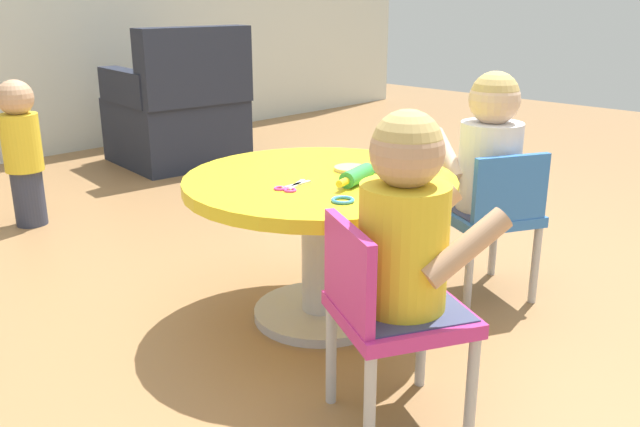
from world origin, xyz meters
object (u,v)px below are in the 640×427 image
Objects in this scene: armchair_dark at (179,115)px; craft_scissors at (290,187)px; seated_child_left at (406,221)px; child_chair_right at (491,215)px; toddler_standing at (22,149)px; seated_child_right at (490,148)px; craft_table at (320,213)px; child_chair_left at (387,313)px; rolling_pin at (357,175)px.

armchair_dark is 6.07× the size of craft_scissors.
child_chair_right is (0.80, 0.23, -0.23)m from seated_child_left.
armchair_dark is 2.44m from craft_scissors.
seated_child_right is at bearing -67.17° from toddler_standing.
seated_child_left and seated_child_right have the same top height.
craft_scissors is (-0.15, -0.03, 0.12)m from craft_table.
child_chair_left is 0.55m from craft_scissors.
seated_child_right is 0.76× the size of toddler_standing.
child_chair_left is 0.63× the size of armchair_dark.
craft_table is 1.60× the size of child_chair_left.
armchair_dark reaches higher than child_chair_left.
rolling_pin is at bearing 164.85° from seated_child_right.
craft_scissors is (0.10, -1.66, 0.13)m from toddler_standing.
craft_table is at bearing 10.23° from craft_scissors.
child_chair_right is 2.10m from toddler_standing.
child_chair_right is at bearing 16.27° from seated_child_left.
seated_child_left reaches higher than craft_scissors.
child_chair_left is at bearing -163.64° from seated_child_right.
craft_table is 2.34m from armchair_dark.
child_chair_left is 0.80× the size of toddler_standing.
craft_table is 1.60× the size of child_chair_right.
seated_child_right is at bearing 18.19° from seated_child_left.
toddler_standing is 1.67m from craft_scissors.
seated_child_left is (0.04, -0.02, 0.23)m from child_chair_left.
craft_table is at bearing 153.21° from seated_child_right.
rolling_pin is (0.28, -1.77, 0.15)m from toddler_standing.
seated_child_left reaches higher than rolling_pin.
craft_scissors is at bearing 160.53° from seated_child_right.
rolling_pin is at bearing -80.94° from toddler_standing.
craft_table is 1.28× the size of toddler_standing.
seated_child_right is at bearing -99.29° from armchair_dark.
seated_child_left is at bearing -126.00° from rolling_pin.
seated_child_left is at bearing -90.43° from toddler_standing.
craft_table is at bearing -80.99° from toddler_standing.
rolling_pin is at bearing -30.82° from craft_scissors.
seated_child_left is 2.24× the size of rolling_pin.
child_chair_left is 0.92m from seated_child_right.
craft_table is at bearing -113.65° from armchair_dark.
child_chair_right reaches higher than craft_table.
child_chair_left is 0.86m from child_chair_right.
armchair_dark is at bearing 80.71° from seated_child_right.
seated_child_right is at bearing -19.47° from craft_scissors.
child_chair_right is at bearing -19.34° from rolling_pin.
toddler_standing is (0.05, 2.16, 0.05)m from child_chair_left.
seated_child_right is 2.46m from armchair_dark.
child_chair_left is 1.05× the size of seated_child_right.
child_chair_right is at bearing -117.28° from seated_child_right.
rolling_pin is (0.30, 0.41, -0.02)m from seated_child_left.
toddler_standing is (0.02, 2.18, -0.17)m from seated_child_left.
seated_child_left reaches higher than toddler_standing.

